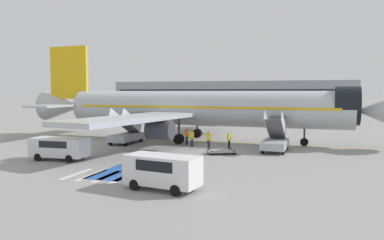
# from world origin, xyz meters

# --- Properties ---
(ground_plane) EXTENTS (600.00, 600.00, 0.00)m
(ground_plane) POSITION_xyz_m (0.00, 0.00, 0.00)
(ground_plane) COLOR gray
(apron_leadline_yellow) EXTENTS (76.38, 3.47, 0.01)m
(apron_leadline_yellow) POSITION_xyz_m (0.96, 0.66, 0.00)
(apron_leadline_yellow) COLOR gold
(apron_leadline_yellow) RESTS_ON ground_plane
(apron_stand_patch_blue) EXTENTS (4.86, 10.38, 0.01)m
(apron_stand_patch_blue) POSITION_xyz_m (0.96, -14.50, 0.00)
(apron_stand_patch_blue) COLOR #2856A8
(apron_stand_patch_blue) RESTS_ON ground_plane
(apron_walkway_bar_0) EXTENTS (0.44, 3.60, 0.01)m
(apron_walkway_bar_0) POSITION_xyz_m (-2.64, -18.55, 0.00)
(apron_walkway_bar_0) COLOR silver
(apron_walkway_bar_0) RESTS_ON ground_plane
(apron_walkway_bar_1) EXTENTS (0.44, 3.60, 0.01)m
(apron_walkway_bar_1) POSITION_xyz_m (-1.44, -18.55, 0.00)
(apron_walkway_bar_1) COLOR silver
(apron_walkway_bar_1) RESTS_ON ground_plane
(apron_walkway_bar_2) EXTENTS (0.44, 3.60, 0.01)m
(apron_walkway_bar_2) POSITION_xyz_m (-0.24, -18.55, 0.00)
(apron_walkway_bar_2) COLOR silver
(apron_walkway_bar_2) RESTS_ON ground_plane
(apron_walkway_bar_3) EXTENTS (0.44, 3.60, 0.01)m
(apron_walkway_bar_3) POSITION_xyz_m (0.96, -18.55, 0.00)
(apron_walkway_bar_3) COLOR silver
(apron_walkway_bar_3) RESTS_ON ground_plane
(apron_walkway_bar_4) EXTENTS (0.44, 3.60, 0.01)m
(apron_walkway_bar_4) POSITION_xyz_m (2.16, -18.55, 0.00)
(apron_walkway_bar_4) COLOR silver
(apron_walkway_bar_4) RESTS_ON ground_plane
(apron_walkway_bar_5) EXTENTS (0.44, 3.60, 0.01)m
(apron_walkway_bar_5) POSITION_xyz_m (3.36, -18.55, 0.00)
(apron_walkway_bar_5) COLOR silver
(apron_walkway_bar_5) RESTS_ON ground_plane
(airliner) EXTENTS (42.93, 36.70, 11.59)m
(airliner) POSITION_xyz_m (0.27, 0.69, 3.81)
(airliner) COLOR #B7BCC4
(airliner) RESTS_ON ground_plane
(boarding_stairs_forward) EXTENTS (2.40, 5.31, 4.04)m
(boarding_stairs_forward) POSITION_xyz_m (9.68, -4.26, 0.99)
(boarding_stairs_forward) COLOR #ADB2BA
(boarding_stairs_forward) RESTS_ON ground_plane
(boarding_stairs_aft) EXTENTS (2.40, 5.31, 4.00)m
(boarding_stairs_aft) POSITION_xyz_m (-6.53, -3.56, 0.99)
(boarding_stairs_aft) COLOR #ADB2BA
(boarding_stairs_aft) RESTS_ON ground_plane
(fuel_tanker) EXTENTS (9.09, 3.47, 3.27)m
(fuel_tanker) POSITION_xyz_m (-5.79, 24.24, 1.64)
(fuel_tanker) COLOR #38383D
(fuel_tanker) RESTS_ON ground_plane
(service_van_0) EXTENTS (4.66, 2.58, 2.02)m
(service_van_0) POSITION_xyz_m (4.62, -20.62, 1.21)
(service_van_0) COLOR silver
(service_van_0) RESTS_ON ground_plane
(service_van_2) EXTENTS (4.78, 2.22, 1.87)m
(service_van_2) POSITION_xyz_m (-7.14, -14.32, 1.14)
(service_van_2) COLOR silver
(service_van_2) RESTS_ON ground_plane
(baggage_cart) EXTENTS (3.00, 2.51, 0.87)m
(baggage_cart) POSITION_xyz_m (5.11, -7.36, 0.26)
(baggage_cart) COLOR gray
(baggage_cart) RESTS_ON ground_plane
(ground_crew_0) EXTENTS (0.46, 0.47, 1.82)m
(ground_crew_0) POSITION_xyz_m (0.18, -2.55, 1.06)
(ground_crew_0) COLOR #191E38
(ground_crew_0) RESTS_ON ground_plane
(ground_crew_1) EXTENTS (0.49, 0.40, 1.73)m
(ground_crew_1) POSITION_xyz_m (3.09, -4.33, 1.00)
(ground_crew_1) COLOR #191E38
(ground_crew_1) RESTS_ON ground_plane
(ground_crew_2) EXTENTS (0.35, 0.48, 1.63)m
(ground_crew_2) POSITION_xyz_m (5.06, -3.70, 0.93)
(ground_crew_2) COLOR black
(ground_crew_2) RESTS_ON ground_plane
(ground_crew_3) EXTENTS (0.48, 0.36, 1.79)m
(ground_crew_3) POSITION_xyz_m (1.18, -3.88, 1.03)
(ground_crew_3) COLOR #2D2D33
(ground_crew_3) RESTS_ON ground_plane
(terminal_building) EXTENTS (72.99, 12.10, 8.86)m
(terminal_building) POSITION_xyz_m (-10.80, 74.12, 4.43)
(terminal_building) COLOR #89939E
(terminal_building) RESTS_ON ground_plane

